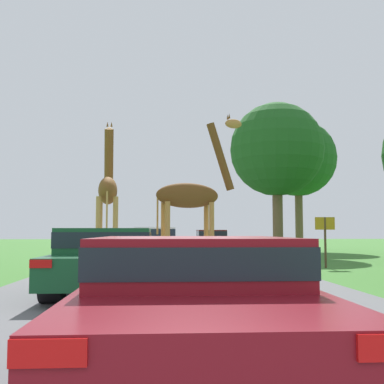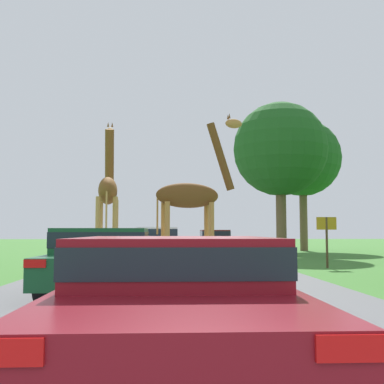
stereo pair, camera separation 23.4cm
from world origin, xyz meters
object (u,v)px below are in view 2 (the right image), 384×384
object	(u,v)px
giraffe_near_road	(192,197)
car_queue_right	(102,259)
car_lead_maroon	(175,296)
car_far_ahead	(157,243)
sign_post	(327,232)
giraffe_companion	(108,192)
tree_left_edge	(280,150)
tree_mid_field	(302,158)
car_queue_left	(215,241)

from	to	relation	value
giraffe_near_road	car_queue_right	distance (m)	5.43
car_lead_maroon	car_far_ahead	size ratio (longest dim) A/B	1.01
sign_post	giraffe_companion	bearing A→B (deg)	-165.18
giraffe_companion	tree_left_edge	xyz separation A→B (m)	(7.76, 10.39, 3.14)
car_queue_right	tree_mid_field	distance (m)	24.24
car_queue_right	car_far_ahead	size ratio (longest dim) A/B	0.87
car_queue_right	car_far_ahead	bearing A→B (deg)	85.77
giraffe_companion	car_queue_right	distance (m)	5.00
giraffe_near_road	tree_left_edge	xyz separation A→B (m)	(5.18, 10.31, 3.26)
giraffe_near_road	car_queue_right	world-z (taller)	giraffe_near_road
giraffe_near_road	car_queue_left	bearing A→B (deg)	158.20
car_lead_maroon	car_queue_left	distance (m)	23.31
car_queue_left	car_far_ahead	bearing A→B (deg)	-116.53
tree_mid_field	giraffe_companion	bearing A→B (deg)	-122.79
giraffe_companion	car_queue_left	bearing A→B (deg)	65.74
tree_left_edge	giraffe_companion	bearing A→B (deg)	-126.74
giraffe_near_road	car_far_ahead	size ratio (longest dim) A/B	1.09
giraffe_near_road	giraffe_companion	bearing A→B (deg)	-101.47
car_queue_left	tree_mid_field	xyz separation A→B (m)	(6.22, 3.55, 5.37)
car_queue_right	sign_post	distance (m)	9.55
sign_post	giraffe_near_road	bearing A→B (deg)	-158.75
car_queue_left	tree_mid_field	distance (m)	8.95
car_far_ahead	sign_post	bearing A→B (deg)	-38.55
car_lead_maroon	car_queue_left	world-z (taller)	car_queue_left
car_queue_left	sign_post	size ratio (longest dim) A/B	2.65
giraffe_near_road	giraffe_companion	size ratio (longest dim) A/B	1.03
giraffe_companion	sign_post	distance (m)	7.71
giraffe_near_road	sign_post	size ratio (longest dim) A/B	2.84
car_lead_maroon	car_queue_left	xyz separation A→B (m)	(2.59, 23.16, 0.07)
giraffe_near_road	tree_left_edge	size ratio (longest dim) A/B	0.62
tree_left_edge	tree_mid_field	xyz separation A→B (m)	(2.96, 6.25, 0.50)
sign_post	tree_mid_field	bearing A→B (deg)	77.13
giraffe_near_road	car_queue_left	size ratio (longest dim) A/B	1.07
car_queue_right	sign_post	xyz separation A→B (m)	(6.87, 6.61, 0.52)
car_queue_right	tree_mid_field	world-z (taller)	tree_mid_field
car_lead_maroon	sign_post	size ratio (longest dim) A/B	2.62
car_lead_maroon	car_queue_right	xyz separation A→B (m)	(-1.42, 5.41, 0.04)
car_queue_left	sign_post	xyz separation A→B (m)	(2.86, -11.14, 0.49)
giraffe_companion	sign_post	world-z (taller)	giraffe_companion
giraffe_companion	tree_left_edge	world-z (taller)	tree_left_edge
car_queue_left	car_far_ahead	xyz separation A→B (m)	(-3.16, -6.34, 0.04)
car_queue_right	car_far_ahead	world-z (taller)	car_far_ahead
car_queue_left	tree_mid_field	world-z (taller)	tree_mid_field
giraffe_companion	car_far_ahead	bearing A→B (deg)	73.52
sign_post	car_far_ahead	bearing A→B (deg)	141.45
giraffe_companion	car_queue_left	size ratio (longest dim) A/B	1.04
car_lead_maroon	car_queue_left	size ratio (longest dim) A/B	0.99
giraffe_near_road	tree_left_edge	distance (m)	11.99
car_queue_left	sign_post	world-z (taller)	sign_post
tree_mid_field	sign_post	xyz separation A→B (m)	(-3.36, -14.69, -4.87)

